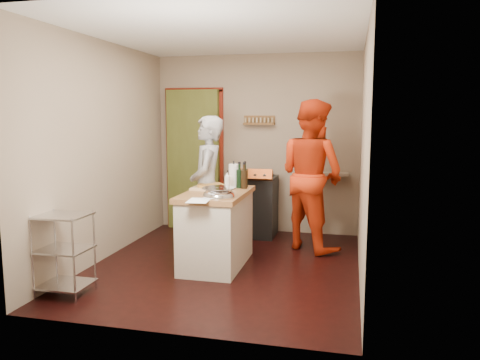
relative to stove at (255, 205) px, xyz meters
name	(u,v)px	position (x,y,z in m)	size (l,w,h in m)	color
floor	(225,265)	(-0.05, -1.42, -0.45)	(3.50, 3.50, 0.00)	black
back_wall	(215,155)	(-0.69, 0.36, 0.68)	(3.00, 0.44, 2.60)	gray
left_wall	(104,151)	(-1.55, -1.42, 0.85)	(0.04, 3.50, 2.60)	gray
right_wall	(363,156)	(1.45, -1.42, 0.85)	(0.04, 3.50, 2.60)	gray
ceiling	(224,33)	(-0.05, -1.42, 2.16)	(3.00, 3.50, 0.02)	white
stove	(255,205)	(0.00, 0.00, 0.00)	(0.60, 0.63, 1.00)	black
wire_shelving	(64,250)	(-1.33, -2.62, -0.01)	(0.48, 0.40, 0.80)	silver
island	(217,226)	(-0.15, -1.43, 0.01)	(0.67, 1.31, 1.17)	#BAB09E
person_stripe	(207,187)	(-0.36, -1.10, 0.41)	(0.63, 0.41, 1.72)	silver
person_red	(311,175)	(0.84, -0.45, 0.51)	(0.93, 0.73, 1.92)	red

